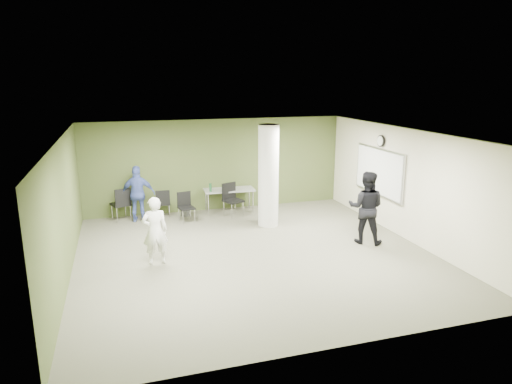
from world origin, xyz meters
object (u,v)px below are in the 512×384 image
object	(u,v)px
chair_back_left	(122,202)
woman_white	(155,231)
man_blue	(138,194)
folding_table	(229,191)
man_black	(366,207)

from	to	relation	value
chair_back_left	woman_white	size ratio (longest dim) A/B	0.64
woman_white	man_blue	world-z (taller)	man_blue
woman_white	man_blue	size ratio (longest dim) A/B	0.94
chair_back_left	woman_white	bearing A→B (deg)	80.82
woman_white	folding_table	bearing A→B (deg)	-126.69
woman_white	man_black	size ratio (longest dim) A/B	0.84
chair_back_left	man_blue	xyz separation A→B (m)	(0.46, -0.17, 0.24)
chair_back_left	man_black	xyz separation A→B (m)	(5.74, -3.59, 0.33)
chair_back_left	man_black	world-z (taller)	man_black
folding_table	woman_white	world-z (taller)	woman_white
folding_table	woman_white	size ratio (longest dim) A/B	1.02
chair_back_left	man_blue	distance (m)	0.55
woman_white	chair_back_left	bearing A→B (deg)	-80.11
folding_table	man_black	xyz separation A→B (m)	(2.61, -3.57, 0.23)
folding_table	man_blue	distance (m)	2.68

